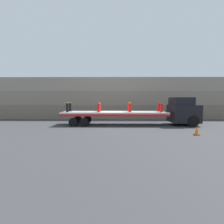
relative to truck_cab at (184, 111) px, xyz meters
The scene contains 15 objects.
ground_plane 6.98m from the truck_cab, behind, with size 120.00×120.00×0.00m, color #38383A.
rock_cliff 9.47m from the truck_cab, 136.84° to the left, with size 60.00×3.30×5.33m.
truck_cab is the anchor object (origin of this frame).
flatbed_trailer 7.39m from the truck_cab, behind, with size 10.20×2.57×1.30m.
fire_hydrant_black_near_0 11.36m from the truck_cab, behind, with size 0.32×0.52×0.89m.
fire_hydrant_black_far_0 11.36m from the truck_cab, behind, with size 0.32×0.52×0.89m.
fire_hydrant_red_near_1 8.37m from the truck_cab, behind, with size 0.32×0.52×0.89m.
fire_hydrant_red_far_1 8.37m from the truck_cab, behind, with size 0.32×0.52×0.89m.
fire_hydrant_red_near_2 5.39m from the truck_cab, behind, with size 0.32×0.52×0.89m.
fire_hydrant_red_far_2 5.39m from the truck_cab, behind, with size 0.32×0.52×0.89m.
fire_hydrant_red_near_3 2.43m from the truck_cab, 166.99° to the right, with size 0.32×0.52×0.89m.
fire_hydrant_red_far_3 2.43m from the truck_cab, 166.99° to the left, with size 0.32×0.52×0.89m.
cargo_strap_rear 11.38m from the truck_cab, behind, with size 0.05×2.66×0.01m.
cargo_strap_middle 5.41m from the truck_cab, behind, with size 0.05×2.66×0.01m.
traffic_cone 5.16m from the truck_cab, 101.99° to the right, with size 0.37×0.37×0.67m.
Camera 1 is at (-0.04, -17.16, 2.50)m, focal length 28.00 mm.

